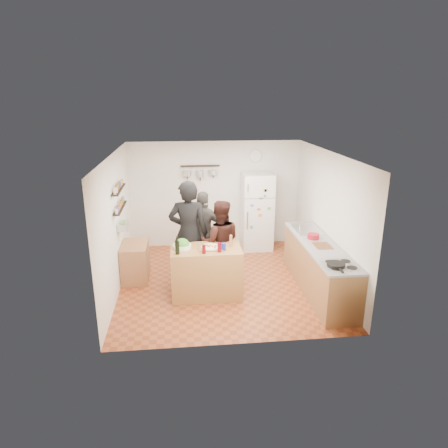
{
  "coord_description": "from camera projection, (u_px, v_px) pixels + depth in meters",
  "views": [
    {
      "loc": [
        -0.77,
        -7.1,
        3.48
      ],
      "look_at": [
        0.0,
        0.1,
        1.15
      ],
      "focal_mm": 32.0,
      "sensor_mm": 36.0,
      "label": 1
    }
  ],
  "objects": [
    {
      "name": "wine_bottle",
      "position": [
        177.0,
        248.0,
        6.77
      ],
      "size": [
        0.07,
        0.07,
        0.23
      ],
      "primitive_type": "cylinder",
      "color": "black",
      "rests_on": "prep_island"
    },
    {
      "name": "prep_island",
      "position": [
        206.0,
        272.0,
        7.2
      ],
      "size": [
        1.25,
        0.72,
        0.91
      ],
      "primitive_type": "cube",
      "color": "olive",
      "rests_on": "floor"
    },
    {
      "name": "stove_top",
      "position": [
        341.0,
        266.0,
        6.34
      ],
      "size": [
        0.6,
        0.62,
        0.02
      ],
      "primitive_type": "cube",
      "color": "white",
      "rests_on": "counter_run"
    },
    {
      "name": "counter_run",
      "position": [
        319.0,
        268.0,
        7.38
      ],
      "size": [
        0.63,
        2.63,
        0.9
      ],
      "primitive_type": "cube",
      "color": "#9E7042",
      "rests_on": "floor"
    },
    {
      "name": "person_left",
      "position": [
        189.0,
        233.0,
        7.49
      ],
      "size": [
        0.79,
        0.57,
        2.04
      ],
      "primitive_type": "imported",
      "rotation": [
        0.0,
        0.0,
        3.03
      ],
      "color": "black",
      "rests_on": "floor"
    },
    {
      "name": "side_table",
      "position": [
        135.0,
        261.0,
        7.87
      ],
      "size": [
        0.5,
        0.8,
        0.73
      ],
      "primitive_type": "cube",
      "color": "#A26944",
      "rests_on": "floor"
    },
    {
      "name": "person_back",
      "position": [
        204.0,
        232.0,
        8.11
      ],
      "size": [
        1.05,
        0.63,
        1.68
      ],
      "primitive_type": "imported",
      "rotation": [
        0.0,
        0.0,
        2.9
      ],
      "color": "#312F2C",
      "rests_on": "floor"
    },
    {
      "name": "pot_rack",
      "position": [
        200.0,
        166.0,
        9.12
      ],
      "size": [
        0.9,
        0.04,
        0.04
      ],
      "primitive_type": "cube",
      "color": "black",
      "rests_on": "back_wall"
    },
    {
      "name": "pepper_mill",
      "position": [
        231.0,
        242.0,
        7.13
      ],
      "size": [
        0.05,
        0.05,
        0.17
      ],
      "primitive_type": "cylinder",
      "color": "#A76946",
      "rests_on": "prep_island"
    },
    {
      "name": "pizza_board",
      "position": [
        211.0,
        248.0,
        7.05
      ],
      "size": [
        0.42,
        0.34,
        0.02
      ],
      "primitive_type": "cube",
      "color": "brown",
      "rests_on": "prep_island"
    },
    {
      "name": "sink",
      "position": [
        307.0,
        229.0,
        8.04
      ],
      "size": [
        0.5,
        0.8,
        0.03
      ],
      "primitive_type": "cube",
      "color": "silver",
      "rests_on": "counter_run"
    },
    {
      "name": "cutting_board",
      "position": [
        323.0,
        246.0,
        7.15
      ],
      "size": [
        0.3,
        0.4,
        0.02
      ],
      "primitive_type": "cube",
      "color": "brown",
      "rests_on": "counter_run"
    },
    {
      "name": "room_shell",
      "position": [
        222.0,
        215.0,
        7.85
      ],
      "size": [
        4.2,
        4.2,
        4.2
      ],
      "color": "brown",
      "rests_on": "ground"
    },
    {
      "name": "salad_bowl",
      "position": [
        182.0,
        246.0,
        7.06
      ],
      "size": [
        0.32,
        0.32,
        0.06
      ],
      "primitive_type": "cylinder",
      "color": "white",
      "rests_on": "prep_island"
    },
    {
      "name": "salt_canister",
      "position": [
        224.0,
        247.0,
        6.96
      ],
      "size": [
        0.08,
        0.08,
        0.13
      ],
      "primitive_type": "cylinder",
      "color": "navy",
      "rests_on": "prep_island"
    },
    {
      "name": "spice_shelf_upper",
      "position": [
        119.0,
        189.0,
        7.29
      ],
      "size": [
        0.12,
        1.0,
        0.02
      ],
      "primitive_type": "cube",
      "color": "black",
      "rests_on": "left_wall"
    },
    {
      "name": "spice_shelf_lower",
      "position": [
        120.0,
        208.0,
        7.4
      ],
      "size": [
        0.12,
        1.0,
        0.02
      ],
      "primitive_type": "cube",
      "color": "black",
      "rests_on": "left_wall"
    },
    {
      "name": "wall_clock",
      "position": [
        256.0,
        156.0,
        9.27
      ],
      "size": [
        0.3,
        0.03,
        0.3
      ],
      "primitive_type": "cylinder",
      "rotation": [
        1.57,
        0.0,
        0.0
      ],
      "color": "silver",
      "rests_on": "back_wall"
    },
    {
      "name": "wine_glass_near",
      "position": [
        204.0,
        249.0,
        6.81
      ],
      "size": [
        0.06,
        0.06,
        0.15
      ],
      "primitive_type": "cylinder",
      "color": "#51060B",
      "rests_on": "prep_island"
    },
    {
      "name": "pizza",
      "position": [
        211.0,
        247.0,
        7.04
      ],
      "size": [
        0.34,
        0.34,
        0.02
      ],
      "primitive_type": "cylinder",
      "color": "beige",
      "rests_on": "pizza_board"
    },
    {
      "name": "red_bowl",
      "position": [
        313.0,
        236.0,
        7.49
      ],
      "size": [
        0.22,
        0.22,
        0.09
      ],
      "primitive_type": "cylinder",
      "color": "maroon",
      "rests_on": "counter_run"
    },
    {
      "name": "produce_basket",
      "position": [
        123.0,
        226.0,
        7.51
      ],
      "size": [
        0.18,
        0.35,
        0.14
      ],
      "primitive_type": "cube",
      "color": "silver",
      "rests_on": "left_wall"
    },
    {
      "name": "person_center",
      "position": [
        220.0,
        242.0,
        7.58
      ],
      "size": [
        0.83,
        0.66,
        1.65
      ],
      "primitive_type": "imported",
      "rotation": [
        0.0,
        0.0,
        3.09
      ],
      "color": "black",
      "rests_on": "floor"
    },
    {
      "name": "skillet",
      "position": [
        336.0,
        265.0,
        6.28
      ],
      "size": [
        0.28,
        0.28,
        0.05
      ],
      "primitive_type": "cylinder",
      "color": "black",
      "rests_on": "stove_top"
    },
    {
      "name": "wine_glass_far",
      "position": [
        219.0,
        247.0,
        6.87
      ],
      "size": [
        0.07,
        0.07,
        0.17
      ],
      "primitive_type": "cylinder",
      "color": "#570712",
      "rests_on": "prep_island"
    },
    {
      "name": "fridge",
      "position": [
        257.0,
        211.0,
        9.34
      ],
      "size": [
        0.7,
        0.68,
        1.8
      ],
      "primitive_type": "cube",
      "color": "white",
      "rests_on": "floor"
    }
  ]
}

